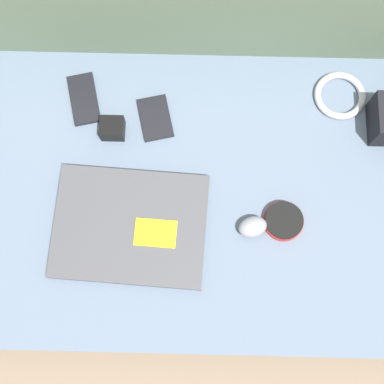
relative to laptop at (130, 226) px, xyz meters
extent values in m
plane|color=#7A6651|center=(0.13, 0.08, -0.12)|extent=(8.00, 8.00, 0.00)
cube|color=slate|center=(0.13, 0.08, -0.06)|extent=(1.19, 0.69, 0.10)
cube|color=#47474C|center=(0.00, 0.00, 0.00)|extent=(0.34, 0.27, 0.02)
cube|color=yellow|center=(0.06, -0.02, 0.01)|extent=(0.09, 0.07, 0.00)
ellipsoid|color=gray|center=(0.27, 0.00, 0.01)|extent=(0.07, 0.06, 0.04)
cylinder|color=red|center=(0.34, 0.02, 0.00)|extent=(0.09, 0.09, 0.02)
cylinder|color=black|center=(0.34, 0.02, 0.01)|extent=(0.08, 0.08, 0.01)
cube|color=black|center=(-0.12, 0.30, -0.01)|extent=(0.09, 0.13, 0.01)
cube|color=black|center=(0.04, 0.26, -0.01)|extent=(0.09, 0.12, 0.01)
cube|color=black|center=(-0.05, 0.22, 0.01)|extent=(0.05, 0.05, 0.04)
torus|color=#B2B2B7|center=(0.47, 0.32, 0.00)|extent=(0.12, 0.12, 0.02)
camera|label=1|loc=(0.14, -0.21, 1.15)|focal=50.00mm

